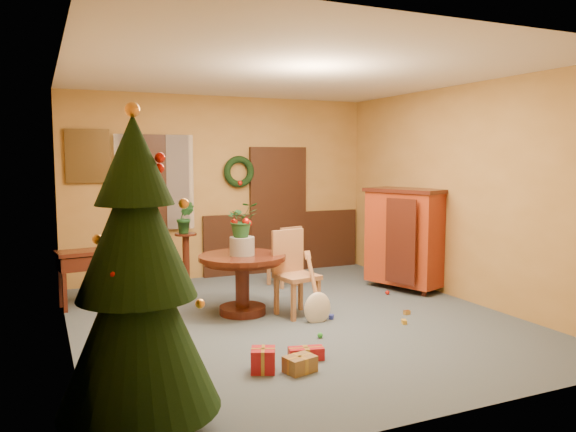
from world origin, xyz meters
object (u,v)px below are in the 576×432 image
christmas_tree (137,282)px  writing_desk (91,264)px  chair_near (293,270)px  dining_table (242,273)px  sideboard (406,236)px

christmas_tree → writing_desk: 3.79m
chair_near → writing_desk: 2.65m
writing_desk → dining_table: bearing=-34.5°
chair_near → dining_table: bearing=155.3°
writing_desk → sideboard: sideboard is taller
dining_table → sideboard: size_ratio=0.72×
dining_table → sideboard: (2.63, 0.27, 0.28)m
chair_near → sideboard: 2.14m
christmas_tree → sideboard: bearing=33.8°
chair_near → christmas_tree: christmas_tree is taller
dining_table → christmas_tree: bearing=-122.7°
dining_table → chair_near: 0.63m
chair_near → sideboard: sideboard is taller
dining_table → writing_desk: (-1.67, 1.15, 0.04)m
writing_desk → christmas_tree: bearing=-90.0°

